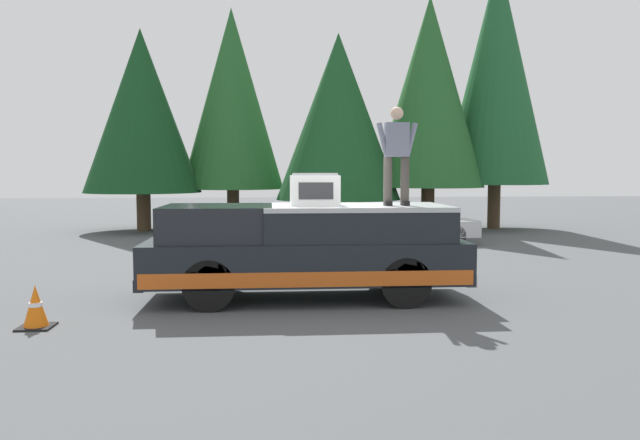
% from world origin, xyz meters
% --- Properties ---
extents(ground_plane, '(90.00, 90.00, 0.00)m').
position_xyz_m(ground_plane, '(0.00, 0.00, 0.00)').
color(ground_plane, '#4C4F51').
extents(pickup_truck, '(2.01, 5.54, 1.65)m').
position_xyz_m(pickup_truck, '(-0.01, 0.21, 0.87)').
color(pickup_truck, black).
rests_on(pickup_truck, ground).
extents(compressor_unit, '(0.65, 0.84, 0.56)m').
position_xyz_m(compressor_unit, '(-0.04, 0.05, 1.93)').
color(compressor_unit, silver).
rests_on(compressor_unit, pickup_truck).
extents(person_on_truck_bed, '(0.29, 0.72, 1.69)m').
position_xyz_m(person_on_truck_bed, '(-0.24, -1.35, 2.55)').
color(person_on_truck_bed, '#423D38').
rests_on(person_on_truck_bed, pickup_truck).
extents(parked_car_silver, '(1.64, 4.10, 1.16)m').
position_xyz_m(parked_car_silver, '(8.28, -3.53, 0.58)').
color(parked_car_silver, silver).
rests_on(parked_car_silver, ground).
extents(traffic_cone, '(0.47, 0.47, 0.62)m').
position_xyz_m(traffic_cone, '(-1.78, 4.18, 0.29)').
color(traffic_cone, black).
rests_on(traffic_cone, ground).
extents(conifer_far_left, '(4.09, 4.09, 10.53)m').
position_xyz_m(conifer_far_left, '(13.13, -8.02, 6.13)').
color(conifer_far_left, '#4C3826').
rests_on(conifer_far_left, ground).
extents(conifer_left, '(4.20, 4.20, 8.83)m').
position_xyz_m(conifer_left, '(12.56, -5.20, 5.23)').
color(conifer_left, '#4C3826').
rests_on(conifer_left, ground).
extents(conifer_center_left, '(4.67, 4.67, 7.39)m').
position_xyz_m(conifer_center_left, '(12.52, -1.74, 4.29)').
color(conifer_center_left, '#4C3826').
rests_on(conifer_center_left, ground).
extents(conifer_center_right, '(4.04, 4.04, 8.68)m').
position_xyz_m(conifer_center_right, '(14.29, 2.30, 5.11)').
color(conifer_center_right, '#4C3826').
rests_on(conifer_center_right, ground).
extents(conifer_right, '(4.38, 4.38, 7.59)m').
position_xyz_m(conifer_right, '(13.26, 5.62, 4.52)').
color(conifer_right, '#4C3826').
rests_on(conifer_right, ground).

